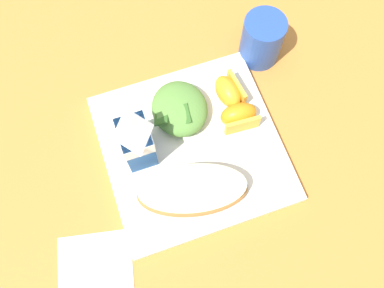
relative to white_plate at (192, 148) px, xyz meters
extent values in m
plane|color=#C67A33|center=(0.00, 0.00, -0.01)|extent=(3.00, 3.00, 0.00)
cube|color=white|center=(0.00, 0.00, 0.00)|extent=(0.28, 0.28, 0.02)
ellipsoid|color=#A87038|center=(-0.07, 0.02, 0.02)|extent=(0.12, 0.18, 0.03)
ellipsoid|color=brown|center=(-0.07, 0.02, 0.03)|extent=(0.11, 0.17, 0.01)
ellipsoid|color=beige|center=(-0.07, 0.02, 0.04)|extent=(0.11, 0.18, 0.01)
ellipsoid|color=#5B8E3D|center=(0.06, 0.00, 0.03)|extent=(0.10, 0.09, 0.04)
cube|color=#5B8E3D|center=(0.05, 0.03, 0.04)|extent=(0.03, 0.04, 0.01)
cube|color=#336023|center=(0.04, 0.00, 0.04)|extent=(0.04, 0.02, 0.01)
cube|color=#4C8433|center=(0.08, 0.00, 0.03)|extent=(0.04, 0.03, 0.01)
cube|color=#336023|center=(0.05, 0.03, 0.04)|extent=(0.03, 0.03, 0.02)
cube|color=#23569E|center=(0.02, 0.08, 0.05)|extent=(0.06, 0.04, 0.09)
cube|color=white|center=(0.02, 0.08, 0.08)|extent=(0.06, 0.04, 0.03)
pyramid|color=white|center=(0.02, 0.08, 0.11)|extent=(0.06, 0.04, 0.02)
ellipsoid|color=orange|center=(0.02, -0.09, 0.03)|extent=(0.04, 0.06, 0.04)
cube|color=gold|center=(0.00, -0.09, 0.03)|extent=(0.01, 0.06, 0.03)
ellipsoid|color=orange|center=(0.06, -0.08, 0.03)|extent=(0.06, 0.04, 0.04)
cube|color=gold|center=(0.07, -0.10, 0.03)|extent=(0.06, 0.01, 0.03)
cube|color=white|center=(-0.13, 0.20, -0.01)|extent=(0.13, 0.13, 0.00)
cylinder|color=#284CA3|center=(0.13, -0.17, 0.04)|extent=(0.07, 0.07, 0.09)
camera|label=1|loc=(-0.21, 0.07, 0.62)|focal=38.02mm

